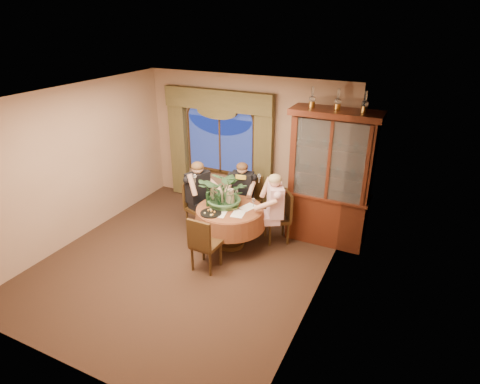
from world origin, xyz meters
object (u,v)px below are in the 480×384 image
at_px(person_pink, 275,210).
at_px(wine_bottle_2, 208,197).
at_px(oil_lamp_center, 338,99).
at_px(chair_right, 277,217).
at_px(person_back, 198,196).
at_px(wine_bottle_3, 212,193).
at_px(chair_back, 199,207).
at_px(wine_bottle_4, 219,199).
at_px(chair_front_left, 206,243).
at_px(china_cabinet, 330,179).
at_px(oil_lamp_right, 365,102).
at_px(olive_bowl, 234,208).
at_px(stoneware_vase, 230,197).
at_px(oil_lamp_left, 312,97).
at_px(person_scarf, 242,194).
at_px(centerpiece_plant, 226,174).
at_px(dining_table, 230,227).
at_px(wine_bottle_1, 222,193).
at_px(wine_bottle_0, 221,196).
at_px(chair_back_right, 249,201).

xyz_separation_m(person_pink, wine_bottle_2, (-1.09, -0.49, 0.23)).
relative_size(oil_lamp_center, chair_right, 0.35).
xyz_separation_m(person_back, wine_bottle_3, (0.42, -0.19, 0.22)).
relative_size(chair_back, wine_bottle_4, 2.91).
bearing_deg(person_pink, chair_front_left, 119.46).
xyz_separation_m(china_cabinet, oil_lamp_right, (0.43, 0.00, 1.40)).
bearing_deg(olive_bowl, wine_bottle_3, 167.04).
height_order(stoneware_vase, wine_bottle_4, wine_bottle_4).
distance_m(oil_lamp_right, chair_front_left, 3.39).
bearing_deg(oil_lamp_left, olive_bowl, -136.73).
distance_m(oil_lamp_center, wine_bottle_2, 2.75).
xyz_separation_m(person_scarf, centerpiece_plant, (0.03, -0.73, 0.69)).
relative_size(stoneware_vase, centerpiece_plant, 0.29).
height_order(dining_table, wine_bottle_3, wine_bottle_3).
bearing_deg(oil_lamp_center, wine_bottle_4, -150.02).
relative_size(chair_front_left, wine_bottle_1, 2.91).
height_order(centerpiece_plant, olive_bowl, centerpiece_plant).
bearing_deg(dining_table, wine_bottle_3, 166.35).
height_order(chair_back, stoneware_vase, stoneware_vase).
xyz_separation_m(oil_lamp_center, chair_right, (-0.81, -0.42, -2.14)).
distance_m(dining_table, wine_bottle_0, 0.58).
bearing_deg(centerpiece_plant, oil_lamp_left, 35.45).
height_order(oil_lamp_left, person_back, oil_lamp_left).
distance_m(chair_front_left, person_scarf, 1.64).
bearing_deg(olive_bowl, wine_bottle_4, -172.80).
relative_size(china_cabinet, person_back, 1.75).
bearing_deg(person_back, olive_bowl, 90.84).
height_order(centerpiece_plant, wine_bottle_4, centerpiece_plant).
height_order(china_cabinet, chair_back, china_cabinet).
bearing_deg(wine_bottle_3, wine_bottle_1, 27.01).
bearing_deg(oil_lamp_center, oil_lamp_left, 180.00).
relative_size(oil_lamp_left, olive_bowl, 2.11).
xyz_separation_m(oil_lamp_right, chair_back_right, (-1.98, -0.03, -2.14)).
relative_size(person_pink, person_scarf, 1.04).
xyz_separation_m(person_back, wine_bottle_4, (0.65, -0.34, 0.22)).
xyz_separation_m(oil_lamp_center, wine_bottle_0, (-1.71, -0.88, -1.71)).
bearing_deg(chair_front_left, wine_bottle_2, 118.52).
height_order(person_pink, person_back, person_back).
bearing_deg(stoneware_vase, centerpiece_plant, -129.66).
distance_m(wine_bottle_3, wine_bottle_4, 0.27).
distance_m(chair_front_left, person_pink, 1.43).
xyz_separation_m(chair_back_right, chair_front_left, (0.01, -1.72, 0.00)).
relative_size(chair_front_left, wine_bottle_0, 2.91).
relative_size(chair_back, chair_front_left, 1.00).
bearing_deg(oil_lamp_right, oil_lamp_left, 180.00).
xyz_separation_m(chair_right, wine_bottle_4, (-0.89, -0.56, 0.44)).
distance_m(wine_bottle_0, wine_bottle_1, 0.14).
xyz_separation_m(centerpiece_plant, wine_bottle_0, (-0.09, -0.03, -0.43)).
relative_size(chair_right, person_pink, 0.70).
height_order(chair_back_right, olive_bowl, chair_back_right).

